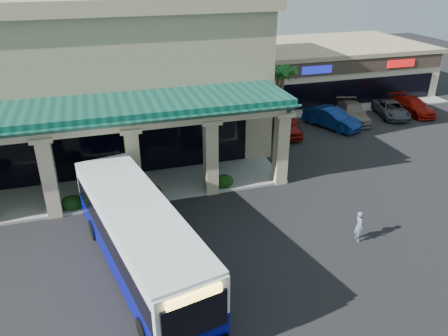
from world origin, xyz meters
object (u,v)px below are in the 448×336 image
object	(u,v)px
car_silver	(285,123)
car_white	(332,118)
car_extra	(413,106)
pedestrian	(359,226)
car_red	(353,112)
transit_bus	(139,239)
car_gray	(391,109)

from	to	relation	value
car_silver	car_white	world-z (taller)	car_silver
car_white	car_extra	xyz separation A→B (m)	(9.00, 1.10, -0.11)
pedestrian	car_red	bearing A→B (deg)	-24.37
transit_bus	car_white	xyz separation A→B (m)	(17.75, 14.17, -0.88)
car_extra	car_gray	bearing A→B (deg)	-179.12
transit_bus	car_extra	distance (m)	30.82
pedestrian	car_extra	distance (m)	22.68
car_silver	car_white	size ratio (longest dim) A/B	0.99
car_white	car_extra	size ratio (longest dim) A/B	1.01
transit_bus	car_gray	xyz separation A→B (m)	(24.36, 15.17, -1.03)
car_gray	car_extra	xyz separation A→B (m)	(2.39, 0.10, 0.04)
pedestrian	car_extra	world-z (taller)	pedestrian
pedestrian	car_red	size ratio (longest dim) A/B	0.32
pedestrian	car_silver	distance (m)	15.11
pedestrian	car_red	xyz separation A→B (m)	(9.67, 16.04, -0.09)
pedestrian	transit_bus	bearing A→B (deg)	92.32
transit_bus	car_silver	xyz separation A→B (m)	(13.46, 14.04, -0.85)
pedestrian	car_red	world-z (taller)	pedestrian
car_white	pedestrian	bearing A→B (deg)	-139.40
car_gray	car_silver	bearing A→B (deg)	-158.42
car_white	car_extra	world-z (taller)	car_white
car_silver	car_red	xyz separation A→B (m)	(6.99, 1.16, -0.10)
car_silver	car_white	xyz separation A→B (m)	(4.29, 0.13, -0.02)
car_red	car_gray	distance (m)	3.90
pedestrian	car_red	distance (m)	18.73
pedestrian	car_gray	distance (m)	20.99
car_silver	pedestrian	bearing A→B (deg)	-88.97
car_silver	car_red	bearing A→B (deg)	20.69
car_extra	pedestrian	bearing A→B (deg)	-136.25
transit_bus	car_gray	world-z (taller)	transit_bus
car_silver	car_gray	world-z (taller)	car_silver
car_silver	car_extra	xyz separation A→B (m)	(13.29, 1.23, -0.13)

